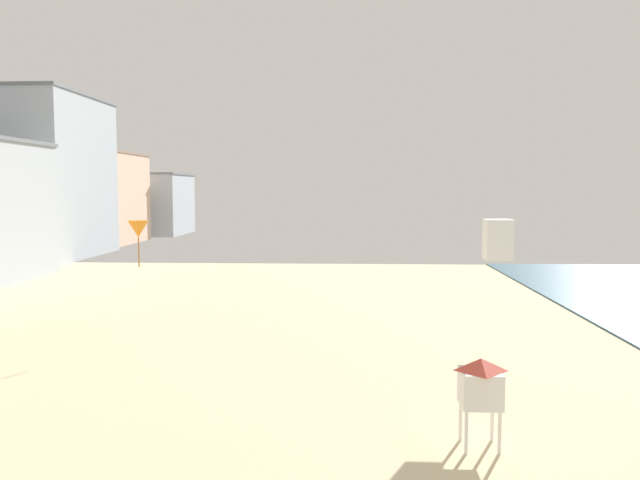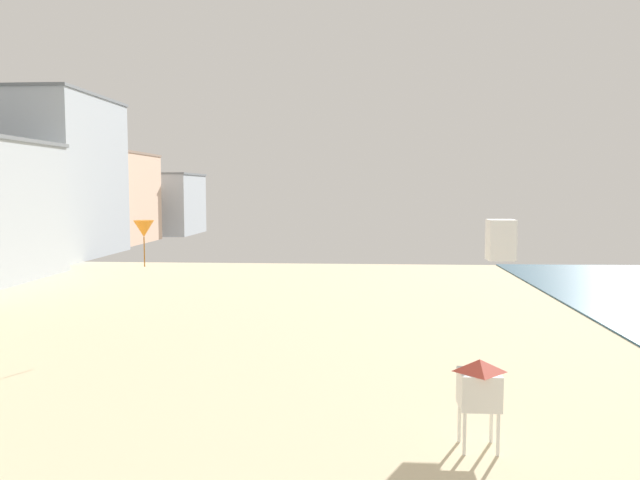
{
  "view_description": "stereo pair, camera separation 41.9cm",
  "coord_description": "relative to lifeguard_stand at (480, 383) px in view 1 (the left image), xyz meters",
  "views": [
    {
      "loc": [
        6.59,
        -0.1,
        7.26
      ],
      "look_at": [
        5.67,
        19.73,
        5.63
      ],
      "focal_mm": 35.14,
      "sensor_mm": 36.0,
      "label": 1
    },
    {
      "loc": [
        7.01,
        -0.08,
        7.26
      ],
      "look_at": [
        5.67,
        19.73,
        5.63
      ],
      "focal_mm": 35.14,
      "sensor_mm": 36.0,
      "label": 2
    }
  ],
  "objects": [
    {
      "name": "kite_orange_delta",
      "position": [
        -13.81,
        12.32,
        3.48
      ],
      "size": [
        0.99,
        0.99,
        2.26
      ],
      "color": "orange"
    },
    {
      "name": "kite_white_box",
      "position": [
        1.85,
        6.18,
        3.53
      ],
      "size": [
        0.96,
        0.96,
        1.5
      ],
      "color": "white"
    },
    {
      "name": "boardwalk_hotel_distant",
      "position": [
        -37.3,
        64.42,
        4.18
      ],
      "size": [
        10.57,
        13.73,
        12.02
      ],
      "color": "beige",
      "rests_on": "ground"
    },
    {
      "name": "boardwalk_hotel_far",
      "position": [
        -37.3,
        47.68,
        6.71
      ],
      "size": [
        13.05,
        15.84,
        17.09
      ],
      "color": "#ADB7C1",
      "rests_on": "ground"
    },
    {
      "name": "boardwalk_hotel_furthest",
      "position": [
        -37.3,
        81.18,
        3.01
      ],
      "size": [
        15.22,
        13.55,
        9.68
      ],
      "color": "#ADB7C1",
      "rests_on": "ground"
    },
    {
      "name": "lifeguard_stand",
      "position": [
        0.0,
        0.0,
        0.0
      ],
      "size": [
        1.1,
        1.1,
        2.55
      ],
      "rotation": [
        0.0,
        0.0,
        -0.33
      ],
      "color": "white",
      "rests_on": "ground"
    }
  ]
}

